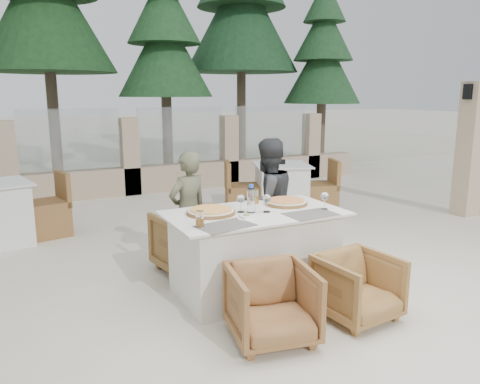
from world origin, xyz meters
name	(u,v)px	position (x,y,z in m)	size (l,w,h in m)	color
ground	(255,288)	(0.00, 0.00, 0.00)	(80.00, 80.00, 0.00)	beige
sand_patch	(68,145)	(0.00, 14.00, 0.01)	(30.00, 16.00, 0.01)	beige
perimeter_wall_far	(130,151)	(0.00, 4.80, 0.80)	(10.00, 0.34, 1.60)	tan
lantern_pillar	(470,150)	(4.20, 1.00, 1.00)	(0.34, 0.34, 2.00)	tan
pine_mid_left	(46,25)	(-1.00, 7.50, 3.25)	(2.86, 2.86, 6.50)	#1C431E
pine_centre	(165,64)	(1.50, 7.20, 2.50)	(2.20, 2.20, 5.00)	#214D26
pine_mid_right	(241,32)	(3.80, 7.80, 3.40)	(2.99, 2.99, 6.80)	#1B4122
pine_far_right	(322,77)	(5.50, 6.50, 2.25)	(1.98, 1.98, 4.50)	#204825
dining_table	(255,252)	(-0.05, -0.07, 0.39)	(1.60, 0.90, 0.77)	silver
placemat_near_left	(226,226)	(-0.48, -0.36, 0.77)	(0.45, 0.30, 0.00)	#635D55
placemat_near_right	(311,214)	(0.36, -0.36, 0.77)	(0.45, 0.30, 0.00)	#625D54
pizza_left	(211,211)	(-0.43, 0.05, 0.80)	(0.44, 0.44, 0.06)	orange
pizza_right	(286,202)	(0.37, 0.06, 0.80)	(0.41, 0.41, 0.05)	#C7421B
water_bottle	(251,198)	(-0.08, -0.06, 0.90)	(0.08, 0.08, 0.26)	#A8C0DD
wine_glass_centre	(241,202)	(-0.16, -0.02, 0.86)	(0.08, 0.08, 0.18)	silver
wine_glass_near	(267,202)	(0.05, -0.12, 0.86)	(0.08, 0.08, 0.18)	white
wine_glass_corner	(325,200)	(0.58, -0.27, 0.86)	(0.08, 0.08, 0.18)	white
beer_glass_left	(200,219)	(-0.67, -0.30, 0.84)	(0.07, 0.07, 0.13)	#C2781B
beer_glass_right	(255,196)	(0.12, 0.24, 0.84)	(0.07, 0.07, 0.14)	orange
olive_dish	(246,217)	(-0.22, -0.25, 0.79)	(0.11, 0.11, 0.04)	white
armchair_far_left	(192,242)	(-0.37, 0.70, 0.32)	(0.68, 0.70, 0.63)	brown
armchair_far_right	(265,232)	(0.50, 0.70, 0.30)	(0.64, 0.66, 0.60)	olive
armchair_near_left	(272,304)	(-0.35, -0.89, 0.28)	(0.61, 0.62, 0.57)	#8F5F34
armchair_near_right	(358,287)	(0.46, -0.91, 0.27)	(0.58, 0.59, 0.54)	olive
diner_left	(188,212)	(-0.39, 0.74, 0.63)	(0.46, 0.30, 1.26)	#595B42
diner_right	(267,203)	(0.41, 0.50, 0.69)	(0.67, 0.52, 1.37)	#323436
bg_table_b	(281,189)	(1.73, 2.34, 0.39)	(1.64, 0.82, 0.77)	silver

